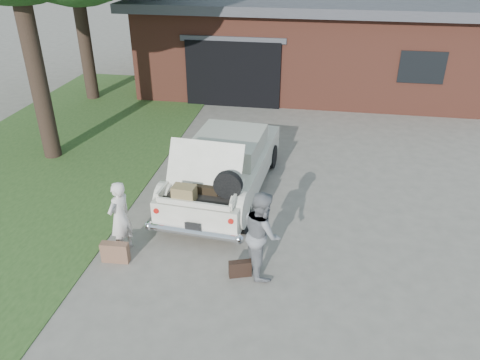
# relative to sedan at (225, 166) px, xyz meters

# --- Properties ---
(ground) EXTENTS (90.00, 90.00, 0.00)m
(ground) POSITION_rel_sedan_xyz_m (0.58, -2.00, -0.67)
(ground) COLOR gray
(ground) RESTS_ON ground
(grass_strip) EXTENTS (6.00, 16.00, 0.02)m
(grass_strip) POSITION_rel_sedan_xyz_m (-4.92, 1.00, -0.66)
(grass_strip) COLOR #2D4C1E
(grass_strip) RESTS_ON ground
(house) EXTENTS (12.80, 7.80, 3.30)m
(house) POSITION_rel_sedan_xyz_m (1.56, 9.47, 1.00)
(house) COLOR brown
(house) RESTS_ON ground
(sedan) EXTENTS (2.11, 4.69, 1.78)m
(sedan) POSITION_rel_sedan_xyz_m (0.00, 0.00, 0.00)
(sedan) COLOR white
(sedan) RESTS_ON ground
(woman_left) EXTENTS (0.50, 0.61, 1.44)m
(woman_left) POSITION_rel_sedan_xyz_m (-1.47, -2.51, 0.05)
(woman_left) COLOR silver
(woman_left) RESTS_ON ground
(woman_right) EXTENTS (0.85, 0.95, 1.59)m
(woman_right) POSITION_rel_sedan_xyz_m (1.18, -2.69, 0.13)
(woman_right) COLOR gray
(woman_right) RESTS_ON ground
(suitcase_left) EXTENTS (0.51, 0.19, 0.39)m
(suitcase_left) POSITION_rel_sedan_xyz_m (-1.48, -2.86, -0.47)
(suitcase_left) COLOR brown
(suitcase_left) RESTS_ON ground
(suitcase_right) EXTENTS (0.41, 0.24, 0.30)m
(suitcase_right) POSITION_rel_sedan_xyz_m (0.83, -2.89, -0.52)
(suitcase_right) COLOR black
(suitcase_right) RESTS_ON ground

